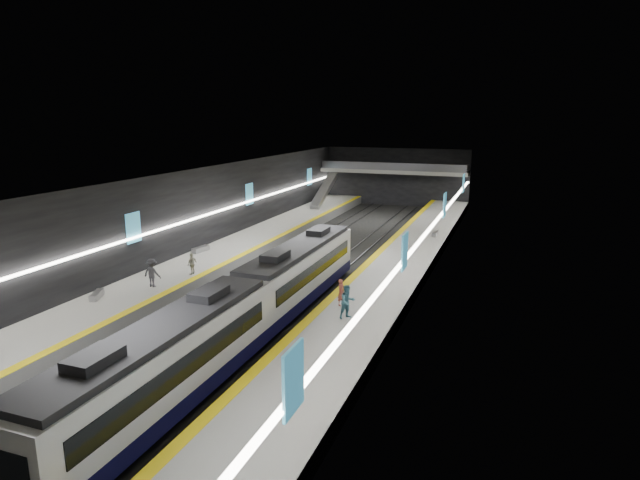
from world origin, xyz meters
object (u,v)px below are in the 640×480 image
at_px(train, 247,306).
at_px(bench_right_far, 435,234).
at_px(passenger_right_a, 341,292).
at_px(escalator, 324,191).
at_px(bench_left_near, 97,295).
at_px(passenger_left_a, 192,264).
at_px(bench_left_far, 201,249).
at_px(passenger_right_b, 347,302).
at_px(passenger_left_b, 152,273).

distance_m(train, bench_right_far, 27.65).
bearing_deg(passenger_right_a, escalator, 37.55).
bearing_deg(bench_right_far, train, -103.70).
xyz_separation_m(escalator, passenger_right_a, (13.81, -35.10, -1.07)).
bearing_deg(bench_left_near, escalator, 64.37).
relative_size(train, passenger_left_a, 18.59).
height_order(bench_left_near, bench_right_far, bench_left_near).
distance_m(train, passenger_left_a, 11.33).
bearing_deg(bench_left_far, passenger_right_a, -20.42).
bearing_deg(escalator, bench_left_near, -91.92).
bearing_deg(passenger_right_b, bench_right_far, 37.35).
height_order(passenger_right_b, passenger_left_b, passenger_right_b).
height_order(train, bench_left_near, train).
distance_m(passenger_left_a, passenger_left_b, 3.55).
bearing_deg(bench_right_far, escalator, 140.37).
bearing_deg(bench_left_far, passenger_left_b, -68.57).
relative_size(bench_left_near, bench_right_far, 1.03).
height_order(bench_left_far, bench_right_far, bench_left_far).
height_order(train, bench_left_far, train).
height_order(escalator, passenger_right_b, escalator).
xyz_separation_m(escalator, passenger_left_b, (0.61, -36.11, -0.92)).
relative_size(escalator, passenger_left_b, 4.07).
xyz_separation_m(escalator, bench_left_far, (-1.61, -26.70, -1.68)).
distance_m(passenger_right_a, passenger_right_b, 2.20).
relative_size(passenger_right_b, passenger_left_b, 1.01).
height_order(escalator, bench_right_far, escalator).
xyz_separation_m(train, passenger_right_b, (4.82, 3.11, -0.21)).
xyz_separation_m(bench_left_far, passenger_left_a, (3.12, -5.98, 0.59)).
bearing_deg(train, bench_right_far, 76.81).
distance_m(escalator, passenger_left_b, 36.13).
bearing_deg(passenger_left_b, bench_right_far, -125.01).
xyz_separation_m(bench_left_far, passenger_right_b, (16.43, -10.35, 0.77)).
height_order(bench_right_far, passenger_left_b, passenger_left_b).
height_order(train, bench_right_far, train).
distance_m(bench_left_far, passenger_left_b, 9.70).
distance_m(passenger_right_b, passenger_left_a, 14.01).
relative_size(train, bench_left_far, 16.65).
relative_size(bench_left_far, bench_right_far, 1.13).
height_order(bench_left_near, bench_left_far, bench_left_far).
distance_m(bench_left_far, passenger_right_b, 19.43).
height_order(escalator, bench_left_far, escalator).
height_order(passenger_right_a, passenger_right_b, passenger_right_b).
height_order(escalator, bench_left_near, escalator).
height_order(bench_left_near, passenger_left_a, passenger_left_a).
height_order(bench_left_near, passenger_left_b, passenger_left_b).
bearing_deg(passenger_left_a, passenger_right_a, 84.38).
bearing_deg(passenger_right_b, passenger_left_b, 127.15).
xyz_separation_m(escalator, bench_right_far, (16.31, -13.26, -1.71)).
distance_m(bench_right_far, passenger_right_a, 22.00).
distance_m(escalator, passenger_left_a, 32.73).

